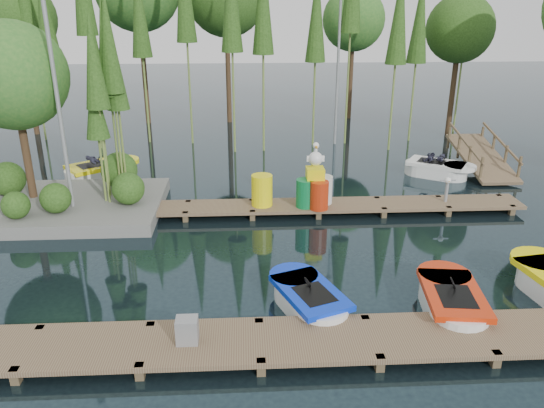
{
  "coord_description": "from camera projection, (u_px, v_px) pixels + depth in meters",
  "views": [
    {
      "loc": [
        -0.23,
        -12.91,
        6.29
      ],
      "look_at": [
        0.5,
        0.5,
        1.1
      ],
      "focal_mm": 35.0,
      "sensor_mm": 36.0,
      "label": 1
    }
  ],
  "objects": [
    {
      "name": "boat_red",
      "position": [
        451.0,
        302.0,
        11.32
      ],
      "size": [
        1.48,
        2.72,
        0.87
      ],
      "rotation": [
        0.0,
        0.0,
        -0.13
      ],
      "color": "white",
      "rests_on": "ground"
    },
    {
      "name": "lamp_rear",
      "position": [
        339.0,
        49.0,
        23.21
      ],
      "size": [
        0.3,
        0.3,
        7.25
      ],
      "color": "gray",
      "rests_on": "ground"
    },
    {
      "name": "ramp",
      "position": [
        482.0,
        157.0,
        20.6
      ],
      "size": [
        1.5,
        3.94,
        1.49
      ],
      "color": "brown",
      "rests_on": "ground"
    },
    {
      "name": "boat_blue",
      "position": [
        309.0,
        300.0,
        11.42
      ],
      "size": [
        1.9,
        2.67,
        0.82
      ],
      "rotation": [
        0.0,
        0.0,
        0.37
      ],
      "color": "white",
      "rests_on": "ground"
    },
    {
      "name": "lamp_island",
      "position": [
        54.0,
        77.0,
        14.82
      ],
      "size": [
        0.3,
        0.3,
        7.25
      ],
      "color": "gray",
      "rests_on": "ground"
    },
    {
      "name": "near_dock",
      "position": [
        260.0,
        342.0,
        10.03
      ],
      "size": [
        18.0,
        1.5,
        0.5
      ],
      "color": "brown",
      "rests_on": "ground"
    },
    {
      "name": "far_dock",
      "position": [
        284.0,
        207.0,
        16.6
      ],
      "size": [
        15.0,
        1.2,
        0.5
      ],
      "color": "brown",
      "rests_on": "ground"
    },
    {
      "name": "utility_cabinet",
      "position": [
        187.0,
        330.0,
        9.84
      ],
      "size": [
        0.41,
        0.34,
        0.5
      ],
      "primitive_type": "cube",
      "color": "gray",
      "rests_on": "near_dock"
    },
    {
      "name": "seagull_post",
      "position": [
        447.0,
        185.0,
        16.63
      ],
      "size": [
        0.5,
        0.27,
        0.8
      ],
      "color": "gray",
      "rests_on": "far_dock"
    },
    {
      "name": "tree_screen",
      "position": [
        197.0,
        4.0,
        21.86
      ],
      "size": [
        34.42,
        18.53,
        10.31
      ],
      "color": "#422E1C",
      "rests_on": "ground"
    },
    {
      "name": "boat_yellow_far",
      "position": [
        101.0,
        171.0,
        19.8
      ],
      "size": [
        3.04,
        2.71,
        1.42
      ],
      "rotation": [
        0.0,
        0.0,
        0.29
      ],
      "color": "white",
      "rests_on": "ground"
    },
    {
      "name": "ground_plane",
      "position": [
        255.0,
        249.0,
        14.3
      ],
      "size": [
        90.0,
        90.0,
        0.0
      ],
      "primitive_type": "plane",
      "color": "#1B2C33"
    },
    {
      "name": "island",
      "position": [
        41.0,
        110.0,
        15.9
      ],
      "size": [
        6.2,
        4.2,
        6.75
      ],
      "color": "slate",
      "rests_on": "ground"
    },
    {
      "name": "drum_cluster",
      "position": [
        316.0,
        188.0,
        16.26
      ],
      "size": [
        1.17,
        1.07,
        2.01
      ],
      "color": "#0C6F35",
      "rests_on": "far_dock"
    },
    {
      "name": "yellow_barrel",
      "position": [
        262.0,
        190.0,
        16.36
      ],
      "size": [
        0.65,
        0.65,
        0.97
      ],
      "primitive_type": "cylinder",
      "color": "#FFEF0D",
      "rests_on": "far_dock"
    },
    {
      "name": "boat_white_far",
      "position": [
        437.0,
        169.0,
        20.13
      ],
      "size": [
        2.85,
        2.41,
        1.24
      ],
      "rotation": [
        0.0,
        0.0,
        0.13
      ],
      "color": "white",
      "rests_on": "ground"
    }
  ]
}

